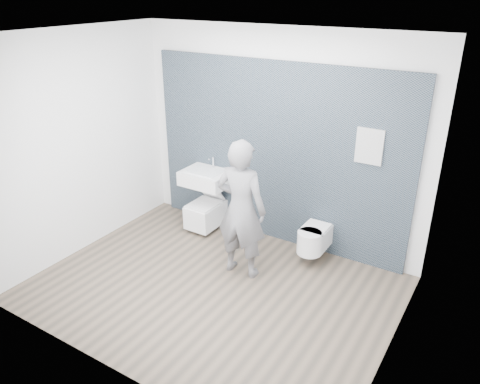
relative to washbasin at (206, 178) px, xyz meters
The scene contains 8 objects.
ground 1.70m from the washbasin, 52.31° to the right, with size 4.00×4.00×0.00m, color brown.
room_shell 1.79m from the washbasin, 52.31° to the right, with size 4.00×4.00×4.00m.
tile_wall 1.24m from the washbasin, 16.54° to the left, with size 3.60×0.06×2.40m, color black.
washbasin is the anchor object (origin of this frame).
toilet_square 0.53m from the washbasin, 90.00° to the right, with size 0.39×0.56×0.67m.
toilet_rounded 1.72m from the washbasin, ahead, with size 0.32×0.54×0.30m.
info_placard 2.29m from the washbasin, ahead, with size 0.31×0.03×0.42m, color white.
visitor 1.24m from the washbasin, 35.16° to the right, with size 0.62×0.41×1.69m, color slate.
Camera 1 is at (2.64, -3.66, 3.24)m, focal length 35.00 mm.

